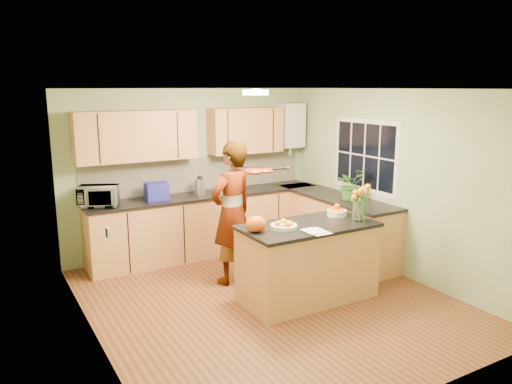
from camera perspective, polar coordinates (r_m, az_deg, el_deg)
floor at (r=6.16m, az=1.37°, el=-12.23°), size 4.50×4.50×0.00m
ceiling at (r=5.62m, az=1.50°, el=11.70°), size 4.00×4.50×0.02m
wall_back at (r=7.74m, az=-7.30°, el=2.38°), size 4.00×0.02×2.50m
wall_front at (r=4.09m, az=18.25°, el=-6.83°), size 4.00×0.02×2.50m
wall_left at (r=5.05m, az=-18.36°, el=-3.30°), size 0.02×4.50×2.50m
wall_right at (r=7.00m, az=15.55°, el=1.02°), size 0.02×4.50×2.50m
back_counter at (r=7.67m, az=-5.58°, el=-3.62°), size 3.64×0.62×0.94m
right_counter at (r=7.59m, az=9.04°, el=-3.90°), size 0.62×2.24×0.94m
splashback at (r=7.77m, az=-6.57°, el=2.06°), size 3.60×0.02×0.52m
upper_cabinets at (r=7.44m, az=-8.17°, el=6.63°), size 3.20×0.34×0.70m
boiler at (r=8.32m, az=3.96°, el=7.60°), size 0.40×0.30×0.86m
window_right at (r=7.37m, az=12.32°, el=4.08°), size 0.01×1.30×1.05m
light_switch at (r=4.47m, az=-16.60°, el=-4.46°), size 0.02×0.09×0.09m
ceiling_lamp at (r=5.88m, az=-0.06°, el=11.34°), size 0.30×0.30×0.07m
peninsula_island at (r=6.08m, az=5.92°, el=-7.91°), size 1.62×0.83×0.93m
fruit_dish at (r=5.73m, az=3.19°, el=-3.76°), size 0.31×0.31×0.11m
orange_bowl at (r=6.36m, az=9.25°, el=-2.15°), size 0.25×0.25×0.14m
flower_vase at (r=6.09m, az=11.66°, el=-0.07°), size 0.29×0.29×0.53m
orange_bag at (r=5.59m, az=-0.02°, el=-3.67°), size 0.26×0.22×0.18m
papers at (r=5.65m, az=6.98°, el=-4.48°), size 0.22×0.30×0.01m
violinist at (r=6.44m, az=-2.73°, el=-2.40°), size 0.78×0.63×1.86m
violin at (r=6.22m, az=-0.21°, el=2.38°), size 0.62×0.54×0.16m
microwave at (r=7.03m, az=-17.59°, el=-0.46°), size 0.60×0.52×0.28m
blue_box at (r=7.24m, az=-11.30°, el=0.08°), size 0.32×0.24×0.25m
kettle at (r=7.48m, az=-6.42°, el=0.72°), size 0.18×0.18×0.33m
jar_cream at (r=7.67m, az=-4.00°, el=0.64°), size 0.14×0.14×0.17m
jar_white at (r=7.73m, az=-2.65°, el=0.80°), size 0.15×0.15×0.18m
potted_plant at (r=7.20m, az=10.72°, el=0.90°), size 0.44×0.39×0.46m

